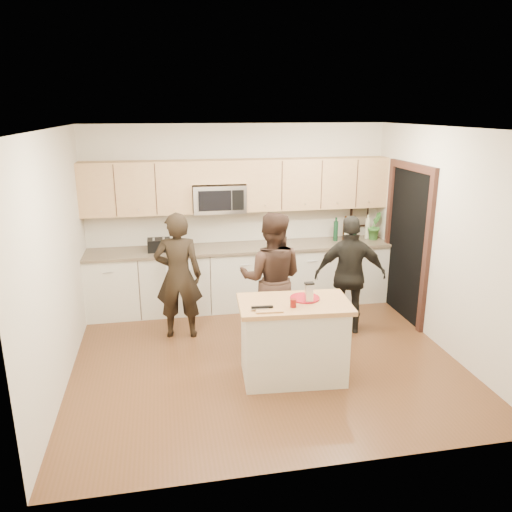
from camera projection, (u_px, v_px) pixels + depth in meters
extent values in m
plane|color=#55311D|center=(264.00, 357.00, 6.07)|extent=(4.50, 4.50, 0.00)
cube|color=beige|center=(238.00, 215.00, 7.57)|extent=(4.50, 0.02, 2.70)
cube|color=beige|center=(318.00, 320.00, 3.80)|extent=(4.50, 0.02, 2.70)
cube|color=beige|center=(57.00, 261.00, 5.29)|extent=(0.02, 4.00, 2.70)
cube|color=beige|center=(445.00, 241.00, 6.09)|extent=(0.02, 4.00, 2.70)
cube|color=white|center=(265.00, 128.00, 5.31)|extent=(4.50, 4.00, 0.02)
cube|color=beige|center=(242.00, 277.00, 7.54)|extent=(4.50, 0.62, 0.90)
cube|color=#6E6049|center=(242.00, 248.00, 7.39)|extent=(4.50, 0.66, 0.04)
cube|color=tan|center=(136.00, 188.00, 7.02)|extent=(1.55, 0.33, 0.75)
cube|color=tan|center=(316.00, 183.00, 7.49)|extent=(2.17, 0.33, 0.75)
cube|color=tan|center=(218.00, 171.00, 7.17)|extent=(0.78, 0.33, 0.33)
cube|color=silver|center=(219.00, 198.00, 7.24)|extent=(0.76, 0.40, 0.40)
cube|color=black|center=(215.00, 201.00, 7.04)|extent=(0.47, 0.01, 0.29)
cube|color=black|center=(238.00, 200.00, 7.10)|extent=(0.17, 0.01, 0.29)
cube|color=black|center=(407.00, 245.00, 7.02)|extent=(0.02, 1.05, 2.10)
cube|color=black|center=(427.00, 257.00, 6.48)|extent=(0.06, 0.10, 2.10)
cube|color=black|center=(388.00, 236.00, 7.56)|extent=(0.06, 0.10, 2.10)
cube|color=black|center=(413.00, 167.00, 6.71)|extent=(0.06, 1.25, 0.10)
cube|color=black|center=(359.00, 215.00, 7.93)|extent=(0.30, 0.03, 0.38)
cube|color=tan|center=(360.00, 215.00, 7.91)|extent=(0.24, 0.00, 0.32)
cube|color=white|center=(178.00, 272.00, 7.00)|extent=(0.34, 0.01, 0.48)
cube|color=white|center=(177.00, 250.00, 7.21)|extent=(0.34, 0.60, 0.01)
cube|color=beige|center=(293.00, 342.00, 5.50)|extent=(1.15, 0.72, 0.85)
cube|color=#AD8448|center=(294.00, 304.00, 5.37)|extent=(1.25, 0.79, 0.05)
cylinder|color=maroon|center=(305.00, 298.00, 5.46)|extent=(0.33, 0.33, 0.02)
cube|color=silver|center=(309.00, 293.00, 5.33)|extent=(0.08, 0.06, 0.19)
cube|color=black|center=(309.00, 283.00, 5.30)|extent=(0.10, 0.07, 0.02)
cylinder|color=#680F0B|center=(293.00, 303.00, 5.22)|extent=(0.07, 0.07, 0.09)
cube|color=#AD8448|center=(269.00, 309.00, 5.15)|extent=(0.30, 0.22, 0.02)
cube|color=black|center=(262.00, 307.00, 5.15)|extent=(0.23, 0.05, 0.02)
cube|color=silver|center=(260.00, 309.00, 5.13)|extent=(0.19, 0.03, 0.01)
cube|color=black|center=(159.00, 245.00, 7.14)|extent=(0.32, 0.25, 0.17)
cube|color=silver|center=(154.00, 239.00, 7.10)|extent=(0.03, 0.18, 0.00)
cube|color=silver|center=(164.00, 239.00, 7.13)|extent=(0.03, 0.18, 0.00)
cylinder|color=#10311C|center=(336.00, 229.00, 7.66)|extent=(0.07, 0.07, 0.37)
cylinder|color=#3D1F0B|center=(345.00, 228.00, 7.68)|extent=(0.07, 0.07, 0.38)
cylinder|color=#BEBB95|center=(346.00, 232.00, 7.56)|extent=(0.07, 0.07, 0.34)
cylinder|color=#10311C|center=(353.00, 229.00, 7.76)|extent=(0.07, 0.07, 0.32)
cylinder|color=#BEBB95|center=(368.00, 227.00, 7.81)|extent=(0.08, 0.08, 0.38)
cylinder|color=#10311C|center=(354.00, 230.00, 7.52)|extent=(0.07, 0.07, 0.41)
imported|color=#356B2A|center=(374.00, 226.00, 7.74)|extent=(0.30, 0.30, 0.43)
imported|color=black|center=(178.00, 276.00, 6.42)|extent=(0.65, 0.47, 1.67)
imported|color=black|center=(272.00, 279.00, 6.26)|extent=(0.98, 0.87, 1.70)
imported|color=black|center=(350.00, 275.00, 6.56)|extent=(0.99, 0.58, 1.59)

